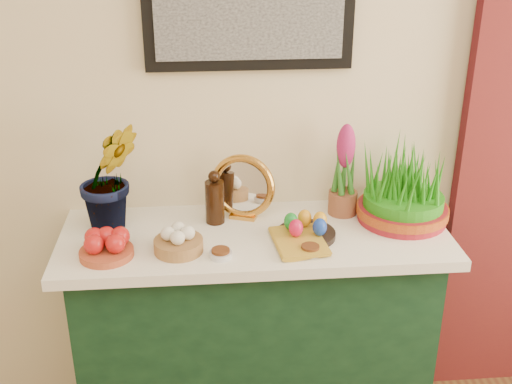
# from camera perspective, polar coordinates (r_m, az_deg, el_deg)

# --- Properties ---
(sideboard) EXTENTS (1.30, 0.45, 0.85)m
(sideboard) POSITION_cam_1_polar(r_m,az_deg,el_deg) (2.58, -0.10, -12.74)
(sideboard) COLOR #153A1F
(sideboard) RESTS_ON ground
(tablecloth) EXTENTS (1.40, 0.55, 0.04)m
(tablecloth) POSITION_cam_1_polar(r_m,az_deg,el_deg) (2.34, -0.11, -3.98)
(tablecloth) COLOR white
(tablecloth) RESTS_ON sideboard
(hyacinth_green) EXTENTS (0.33, 0.30, 0.53)m
(hyacinth_green) POSITION_cam_1_polar(r_m,az_deg,el_deg) (2.30, -12.99, 2.79)
(hyacinth_green) COLOR #2F7523
(hyacinth_green) RESTS_ON tablecloth
(apple_bowl) EXTENTS (0.19, 0.19, 0.09)m
(apple_bowl) POSITION_cam_1_polar(r_m,az_deg,el_deg) (2.21, -13.20, -4.72)
(apple_bowl) COLOR #A94728
(apple_bowl) RESTS_ON tablecloth
(garlic_basket) EXTENTS (0.18, 0.18, 0.09)m
(garlic_basket) POSITION_cam_1_polar(r_m,az_deg,el_deg) (2.20, -6.92, -4.36)
(garlic_basket) COLOR #9D683F
(garlic_basket) RESTS_ON tablecloth
(vinegar_cruet) EXTENTS (0.07, 0.07, 0.21)m
(vinegar_cruet) POSITION_cam_1_polar(r_m,az_deg,el_deg) (2.36, -3.69, -0.69)
(vinegar_cruet) COLOR black
(vinegar_cruet) RESTS_ON tablecloth
(mirror) EXTENTS (0.25, 0.13, 0.25)m
(mirror) POSITION_cam_1_polar(r_m,az_deg,el_deg) (2.39, -1.18, 0.40)
(mirror) COLOR gold
(mirror) RESTS_ON tablecloth
(book) EXTENTS (0.18, 0.24, 0.03)m
(book) POSITION_cam_1_polar(r_m,az_deg,el_deg) (2.22, 1.69, -4.57)
(book) COLOR gold
(book) RESTS_ON tablecloth
(spice_dish_left) EXTENTS (0.08, 0.08, 0.03)m
(spice_dish_left) POSITION_cam_1_polar(r_m,az_deg,el_deg) (2.16, -3.16, -5.49)
(spice_dish_left) COLOR silver
(spice_dish_left) RESTS_ON tablecloth
(spice_dish_right) EXTENTS (0.08, 0.08, 0.03)m
(spice_dish_right) POSITION_cam_1_polar(r_m,az_deg,el_deg) (2.19, 4.84, -5.15)
(spice_dish_right) COLOR silver
(spice_dish_right) RESTS_ON tablecloth
(egg_plate) EXTENTS (0.23, 0.23, 0.09)m
(egg_plate) POSITION_cam_1_polar(r_m,az_deg,el_deg) (2.28, 4.48, -3.29)
(egg_plate) COLOR black
(egg_plate) RESTS_ON tablecloth
(hyacinth_pink) EXTENTS (0.11, 0.11, 0.36)m
(hyacinth_pink) POSITION_cam_1_polar(r_m,az_deg,el_deg) (2.42, 7.85, 1.57)
(hyacinth_pink) COLOR brown
(hyacinth_pink) RESTS_ON tablecloth
(wheatgrass_sabzeh) EXTENTS (0.34, 0.34, 0.28)m
(wheatgrass_sabzeh) POSITION_cam_1_polar(r_m,az_deg,el_deg) (2.42, 13.04, 0.17)
(wheatgrass_sabzeh) COLOR maroon
(wheatgrass_sabzeh) RESTS_ON tablecloth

